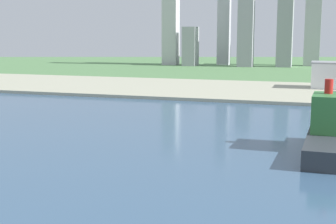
# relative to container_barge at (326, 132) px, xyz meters

# --- Properties ---
(ground_plane) EXTENTS (2400.00, 2400.00, 0.00)m
(ground_plane) POSITION_rel_container_barge_xyz_m (-49.87, 10.60, -8.62)
(ground_plane) COLOR #517D4B
(water_bay) EXTENTS (840.00, 360.00, 0.15)m
(water_bay) POSITION_rel_container_barge_xyz_m (-49.87, -49.40, -8.55)
(water_bay) COLOR #385675
(water_bay) RESTS_ON ground
(industrial_pier) EXTENTS (840.00, 140.00, 2.50)m
(industrial_pier) POSITION_rel_container_barge_xyz_m (-49.87, 200.60, -7.37)
(industrial_pier) COLOR #A6A68E
(industrial_pier) RESTS_ON ground
(container_barge) EXTENTS (16.58, 58.28, 29.64)m
(container_barge) POSITION_rel_container_barge_xyz_m (0.00, 0.00, 0.00)
(container_barge) COLOR #2D3338
(container_barge) RESTS_ON water_bay
(distant_skyline) EXTENTS (231.02, 73.53, 157.16)m
(distant_skyline) POSITION_rel_container_barge_xyz_m (-124.05, 525.65, 50.33)
(distant_skyline) COLOR #BDBCBF
(distant_skyline) RESTS_ON ground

